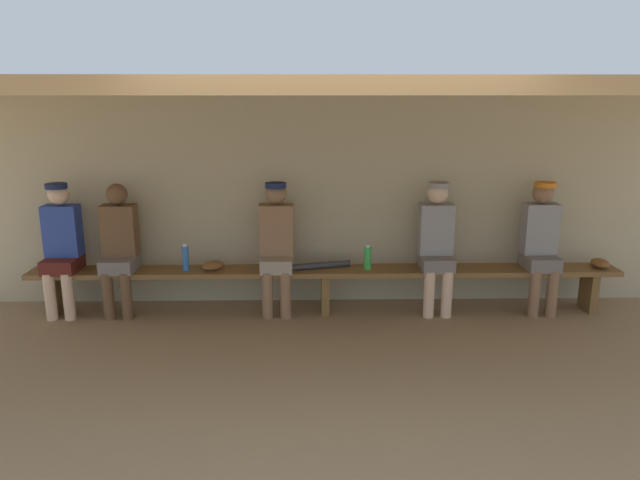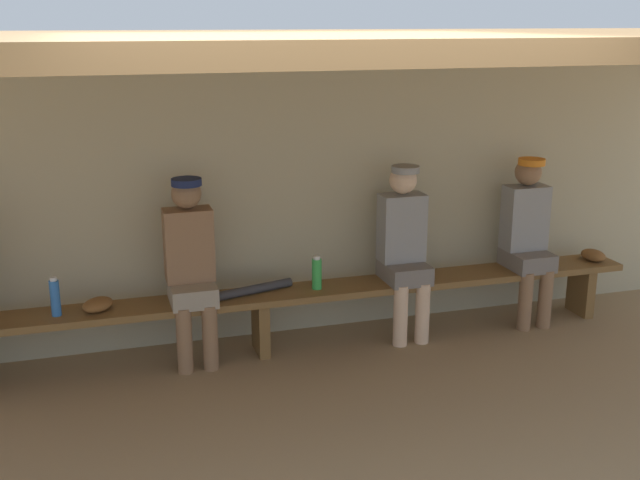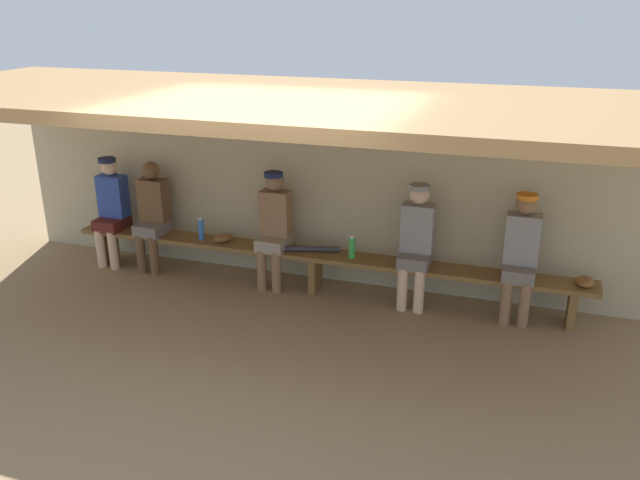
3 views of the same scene
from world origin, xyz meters
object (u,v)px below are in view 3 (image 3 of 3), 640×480
at_px(player_with_sunglasses, 416,240).
at_px(baseball_glove_dark_brown, 223,238).
at_px(player_in_white, 111,206).
at_px(player_middle, 152,212).
at_px(water_bottle_orange, 201,229).
at_px(baseball_glove_worn, 585,281).
at_px(player_in_blue, 521,251).
at_px(player_in_red, 274,224).
at_px(baseball_bat, 306,249).
at_px(water_bottle_blue, 352,247).
at_px(bench, 315,259).

height_order(player_with_sunglasses, baseball_glove_dark_brown, player_with_sunglasses).
relative_size(player_in_white, player_middle, 1.01).
height_order(water_bottle_orange, baseball_glove_worn, water_bottle_orange).
distance_m(player_in_blue, player_middle, 4.28).
distance_m(player_in_blue, water_bottle_orange, 3.62).
bearing_deg(player_with_sunglasses, player_in_white, 180.00).
bearing_deg(player_in_red, player_with_sunglasses, 0.00).
height_order(water_bottle_orange, baseball_glove_dark_brown, water_bottle_orange).
bearing_deg(baseball_glove_worn, water_bottle_orange, -90.29).
distance_m(player_with_sunglasses, player_in_blue, 1.07).
xyz_separation_m(water_bottle_orange, baseball_glove_dark_brown, (0.27, 0.01, -0.09)).
xyz_separation_m(baseball_glove_dark_brown, baseball_bat, (1.04, 0.01, -0.01)).
bearing_deg(water_bottle_blue, bench, 178.50).
bearing_deg(baseball_glove_worn, player_middle, -90.59).
distance_m(water_bottle_blue, baseball_glove_worn, 2.41).
distance_m(player_in_white, player_in_red, 2.16).
bearing_deg(baseball_bat, baseball_glove_dark_brown, 164.97).
bearing_deg(player_in_white, player_with_sunglasses, 0.00).
xyz_separation_m(player_in_red, player_middle, (-1.59, -0.00, -0.02)).
xyz_separation_m(player_middle, baseball_bat, (1.97, -0.00, -0.24)).
distance_m(player_with_sunglasses, player_in_white, 3.78).
height_order(player_in_white, water_bottle_blue, player_in_white).
relative_size(player_with_sunglasses, player_in_red, 1.00).
distance_m(player_with_sunglasses, baseball_bat, 1.26).
bearing_deg(water_bottle_blue, baseball_glove_dark_brown, 179.90).
height_order(player_in_white, baseball_glove_dark_brown, player_in_white).
bearing_deg(baseball_glove_worn, baseball_bat, -90.57).
xyz_separation_m(player_with_sunglasses, player_in_white, (-3.78, 0.00, 0.00)).
xyz_separation_m(player_in_red, water_bottle_blue, (0.92, -0.01, -0.17)).
height_order(player_in_blue, baseball_bat, player_in_blue).
distance_m(player_in_white, baseball_bat, 2.56).
relative_size(player_with_sunglasses, baseball_bat, 1.79).
bearing_deg(player_in_white, water_bottle_orange, -1.10).
bearing_deg(baseball_glove_dark_brown, player_middle, -46.73).
bearing_deg(bench, player_with_sunglasses, 0.18).
relative_size(player_in_white, player_in_blue, 1.00).
xyz_separation_m(player_with_sunglasses, water_bottle_orange, (-2.54, -0.02, -0.16)).
height_order(player_with_sunglasses, baseball_bat, player_with_sunglasses).
xyz_separation_m(player_with_sunglasses, baseball_glove_worn, (1.70, -0.01, -0.24)).
xyz_separation_m(player_in_red, water_bottle_orange, (-0.92, -0.02, -0.16)).
relative_size(water_bottle_blue, baseball_bat, 0.34).
xyz_separation_m(bench, water_bottle_blue, (0.43, -0.01, 0.19)).
xyz_separation_m(bench, player_in_white, (-2.65, 0.00, 0.36)).
distance_m(player_in_red, baseball_glove_dark_brown, 0.69).
relative_size(player_with_sunglasses, water_bottle_orange, 4.92).
bearing_deg(player_middle, baseball_bat, -0.09).
height_order(player_middle, baseball_glove_worn, player_middle).
bearing_deg(player_in_blue, player_in_red, 180.00).
bearing_deg(player_with_sunglasses, water_bottle_blue, -178.78).
distance_m(player_in_white, player_middle, 0.57).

